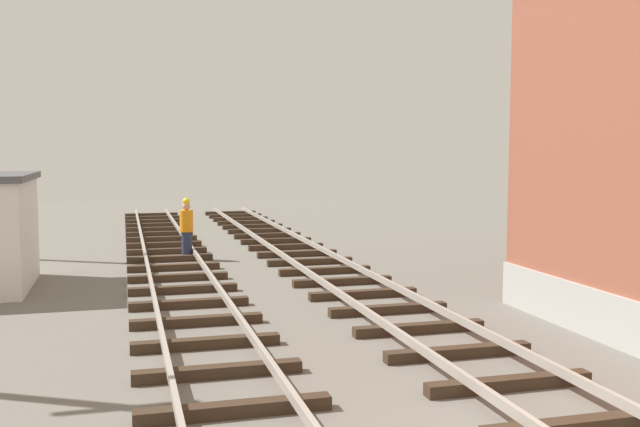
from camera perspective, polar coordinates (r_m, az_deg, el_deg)
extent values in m
cube|color=#38281C|center=(9.50, 19.61, -15.42)|extent=(2.50, 0.24, 0.18)
cube|color=#38281C|center=(10.77, 14.62, -12.78)|extent=(2.50, 0.24, 0.18)
cube|color=#38281C|center=(12.13, 10.79, -10.65)|extent=(2.50, 0.24, 0.18)
cube|color=#38281C|center=(13.54, 7.78, -8.92)|extent=(2.50, 0.24, 0.18)
cube|color=#38281C|center=(15.00, 5.37, -7.50)|extent=(2.50, 0.24, 0.18)
cube|color=#38281C|center=(16.48, 3.40, -6.33)|extent=(2.50, 0.24, 0.18)
cube|color=#38281C|center=(17.98, 1.76, -5.35)|extent=(2.50, 0.24, 0.18)
cube|color=#38281C|center=(19.50, 0.38, -4.51)|extent=(2.50, 0.24, 0.18)
cube|color=#38281C|center=(21.03, -0.79, -3.79)|extent=(2.50, 0.24, 0.18)
cube|color=#38281C|center=(22.57, -1.81, -3.17)|extent=(2.50, 0.24, 0.18)
cube|color=#38281C|center=(24.12, -2.69, -2.63)|extent=(2.50, 0.24, 0.18)
cube|color=#38281C|center=(25.68, -3.47, -2.16)|extent=(2.50, 0.24, 0.18)
cube|color=#38281C|center=(27.24, -4.15, -1.73)|extent=(2.50, 0.24, 0.18)
cube|color=#38281C|center=(28.81, -4.77, -1.36)|extent=(2.50, 0.24, 0.18)
cube|color=#38281C|center=(30.38, -5.31, -1.02)|extent=(2.50, 0.24, 0.18)
cube|color=#38281C|center=(31.96, -5.81, -0.72)|extent=(2.50, 0.24, 0.18)
cube|color=#38281C|center=(33.54, -6.26, -0.44)|extent=(2.50, 0.24, 0.18)
cube|color=#38281C|center=(35.12, -6.66, -0.19)|extent=(2.50, 0.24, 0.18)
cube|color=#38281C|center=(36.70, -7.04, 0.04)|extent=(2.50, 0.24, 0.18)
cube|color=#38281C|center=(9.55, -6.73, -15.03)|extent=(2.50, 0.24, 0.18)
cube|color=#38281C|center=(11.06, -7.99, -12.19)|extent=(2.50, 0.24, 0.18)
cube|color=#38281C|center=(12.59, -8.92, -10.03)|extent=(2.50, 0.24, 0.18)
cube|color=#38281C|center=(14.14, -9.64, -8.34)|extent=(2.50, 0.24, 0.18)
cube|color=#38281C|center=(15.70, -10.21, -6.98)|extent=(2.50, 0.24, 0.18)
cube|color=#38281C|center=(17.27, -10.68, -5.87)|extent=(2.50, 0.24, 0.18)
cube|color=#38281C|center=(18.85, -11.07, -4.95)|extent=(2.50, 0.24, 0.18)
cube|color=#38281C|center=(20.43, -11.39, -4.17)|extent=(2.50, 0.24, 0.18)
cube|color=#38281C|center=(22.01, -11.67, -3.50)|extent=(2.50, 0.24, 0.18)
cube|color=#38281C|center=(23.60, -11.91, -2.92)|extent=(2.50, 0.24, 0.18)
cube|color=#38281C|center=(25.19, -12.12, -2.41)|extent=(2.50, 0.24, 0.18)
cube|color=#38281C|center=(26.78, -12.31, -1.96)|extent=(2.50, 0.24, 0.18)
cube|color=#38281C|center=(28.38, -12.47, -1.57)|extent=(2.50, 0.24, 0.18)
cube|color=#38281C|center=(29.97, -12.62, -1.21)|extent=(2.50, 0.24, 0.18)
cube|color=#38281C|center=(31.57, -12.75, -0.89)|extent=(2.50, 0.24, 0.18)
cube|color=#38281C|center=(33.17, -12.87, -0.61)|extent=(2.50, 0.24, 0.18)
cube|color=#38281C|center=(34.76, -12.98, -0.34)|extent=(2.50, 0.24, 0.18)
cube|color=#38281C|center=(36.36, -13.08, -0.11)|extent=(2.50, 0.24, 0.18)
cylinder|color=#262D4C|center=(22.29, -10.40, -2.50)|extent=(0.32, 0.32, 0.85)
cylinder|color=orange|center=(22.20, -10.43, -0.58)|extent=(0.40, 0.40, 0.65)
sphere|color=tan|center=(22.16, -10.45, 0.57)|extent=(0.24, 0.24, 0.24)
sphere|color=yellow|center=(22.15, -10.46, 0.93)|extent=(0.22, 0.22, 0.22)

